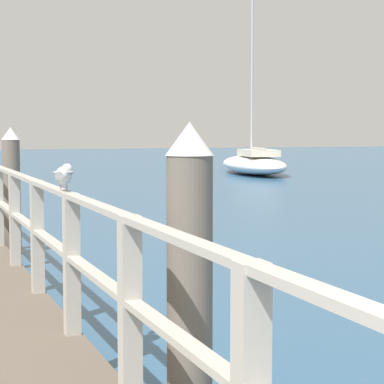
{
  "coord_description": "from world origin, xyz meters",
  "views": [
    {
      "loc": [
        -0.17,
        -0.06,
        2.01
      ],
      "look_at": [
        3.98,
        10.68,
        1.05
      ],
      "focal_mm": 69.51,
      "sensor_mm": 36.0,
      "label": 1
    }
  ],
  "objects_px": {
    "dock_piling_far": "(12,191)",
    "boat_2": "(254,164)",
    "dock_piling_near": "(190,291)",
    "seagull_foreground": "(64,174)"
  },
  "relations": [
    {
      "from": "dock_piling_far",
      "to": "boat_2",
      "type": "xyz_separation_m",
      "value": [
        13.41,
        18.7,
        -0.55
      ]
    },
    {
      "from": "dock_piling_far",
      "to": "boat_2",
      "type": "distance_m",
      "value": 23.02
    },
    {
      "from": "dock_piling_near",
      "to": "dock_piling_far",
      "type": "distance_m",
      "value": 8.06
    },
    {
      "from": "dock_piling_near",
      "to": "boat_2",
      "type": "distance_m",
      "value": 29.93
    },
    {
      "from": "dock_piling_near",
      "to": "seagull_foreground",
      "type": "xyz_separation_m",
      "value": [
        -0.38,
        1.91,
        0.61
      ]
    },
    {
      "from": "seagull_foreground",
      "to": "boat_2",
      "type": "distance_m",
      "value": 28.44
    },
    {
      "from": "dock_piling_far",
      "to": "boat_2",
      "type": "bearing_deg",
      "value": 54.36
    },
    {
      "from": "seagull_foreground",
      "to": "boat_2",
      "type": "bearing_deg",
      "value": 82.02
    },
    {
      "from": "dock_piling_near",
      "to": "boat_2",
      "type": "xyz_separation_m",
      "value": [
        13.41,
        26.76,
        -0.55
      ]
    },
    {
      "from": "seagull_foreground",
      "to": "boat_2",
      "type": "relative_size",
      "value": 0.05
    }
  ]
}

